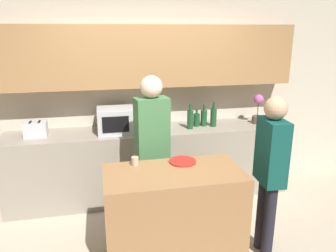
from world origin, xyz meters
name	(u,v)px	position (x,y,z in m)	size (l,w,h in m)	color
back_wall	(147,78)	(0.00, 1.66, 1.54)	(6.40, 0.40, 2.70)	beige
back_counter	(151,163)	(0.00, 1.39, 0.46)	(3.60, 0.62, 0.92)	gray
kitchen_island	(174,217)	(-0.01, 0.06, 0.46)	(1.24, 0.64, 0.93)	#996B42
microwave	(119,120)	(-0.40, 1.37, 1.07)	(0.52, 0.39, 0.30)	#B7BABC
toaster	(36,129)	(-1.38, 1.38, 1.01)	(0.26, 0.16, 0.18)	silver
potted_plant	(258,109)	(1.45, 1.38, 1.12)	(0.14, 0.14, 0.40)	brown
bottle_0	(190,119)	(0.49, 1.32, 1.04)	(0.08, 0.08, 0.32)	#194723
bottle_1	(197,120)	(0.61, 1.42, 1.01)	(0.09, 0.09, 0.23)	#194723
bottle_2	(204,118)	(0.71, 1.41, 1.03)	(0.08, 0.08, 0.29)	#194723
bottle_3	(213,117)	(0.82, 1.36, 1.04)	(0.08, 0.08, 0.33)	#194723
plate_on_island	(183,161)	(0.12, 0.25, 0.94)	(0.26, 0.26, 0.01)	red
cup_0	(135,161)	(-0.33, 0.27, 0.97)	(0.07, 0.07, 0.08)	tan
person_left	(270,165)	(0.90, -0.01, 0.93)	(0.21, 0.35, 1.58)	black
person_center	(152,141)	(-0.11, 0.63, 1.02)	(0.37, 0.24, 1.71)	black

